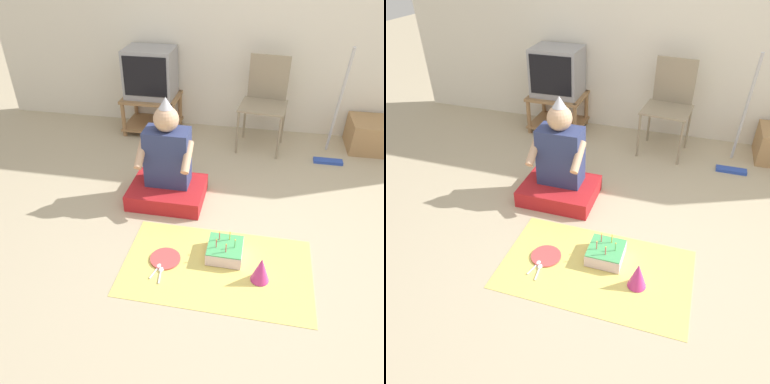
% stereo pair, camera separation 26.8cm
% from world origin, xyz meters
% --- Properties ---
extents(ground_plane, '(16.00, 16.00, 0.00)m').
position_xyz_m(ground_plane, '(0.00, 0.00, 0.00)').
color(ground_plane, tan).
extents(wall_back, '(6.40, 0.06, 2.55)m').
position_xyz_m(wall_back, '(0.00, 2.15, 1.27)').
color(wall_back, silver).
rests_on(wall_back, ground_plane).
extents(tv_stand, '(0.61, 0.50, 0.41)m').
position_xyz_m(tv_stand, '(-1.32, 1.87, 0.24)').
color(tv_stand, '#997047').
rests_on(tv_stand, ground_plane).
extents(tv, '(0.52, 0.42, 0.50)m').
position_xyz_m(tv, '(-1.32, 1.89, 0.66)').
color(tv, '#99999E').
rests_on(tv, tv_stand).
extents(folding_chair, '(0.50, 0.47, 0.91)m').
position_xyz_m(folding_chair, '(-0.08, 1.74, 0.53)').
color(folding_chair, gray).
rests_on(folding_chair, ground_plane).
extents(cardboard_box_stack, '(0.45, 0.46, 0.31)m').
position_xyz_m(cardboard_box_stack, '(1.04, 1.86, 0.15)').
color(cardboard_box_stack, '#A87F51').
rests_on(cardboard_box_stack, ground_plane).
extents(dust_mop, '(0.28, 0.29, 1.11)m').
position_xyz_m(dust_mop, '(0.60, 1.52, 0.31)').
color(dust_mop, '#2D4CB2').
rests_on(dust_mop, ground_plane).
extents(person_seated, '(0.62, 0.49, 0.89)m').
position_xyz_m(person_seated, '(-0.81, 0.57, 0.27)').
color(person_seated, red).
rests_on(person_seated, ground_plane).
extents(party_cloth, '(1.28, 0.76, 0.01)m').
position_xyz_m(party_cloth, '(-0.29, -0.17, 0.00)').
color(party_cloth, '#EAD666').
rests_on(party_cloth, ground_plane).
extents(birthday_cake, '(0.24, 0.24, 0.17)m').
position_xyz_m(birthday_cake, '(-0.25, -0.05, 0.05)').
color(birthday_cake, silver).
rests_on(birthday_cake, party_cloth).
extents(party_hat_blue, '(0.12, 0.12, 0.18)m').
position_xyz_m(party_hat_blue, '(-0.00, -0.23, 0.10)').
color(party_hat_blue, '#CC338C').
rests_on(party_hat_blue, party_cloth).
extents(paper_plate, '(0.21, 0.21, 0.01)m').
position_xyz_m(paper_plate, '(-0.65, -0.16, 0.01)').
color(paper_plate, '#D84C4C').
rests_on(paper_plate, party_cloth).
extents(plastic_spoon_near, '(0.06, 0.14, 0.01)m').
position_xyz_m(plastic_spoon_near, '(-0.68, -0.26, 0.01)').
color(plastic_spoon_near, white).
rests_on(plastic_spoon_near, party_cloth).
extents(plastic_spoon_far, '(0.04, 0.15, 0.01)m').
position_xyz_m(plastic_spoon_far, '(-0.65, -0.29, 0.01)').
color(plastic_spoon_far, white).
rests_on(plastic_spoon_far, party_cloth).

